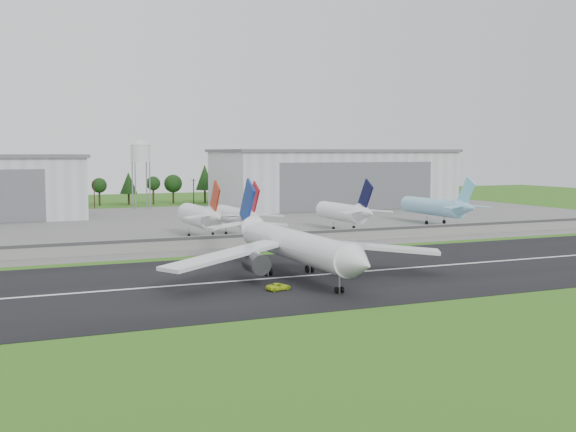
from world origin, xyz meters
name	(u,v)px	position (x,y,z in m)	size (l,w,h in m)	color
ground	(379,281)	(0.00, 0.00, 0.00)	(600.00, 600.00, 0.00)	#326417
runway	(353,272)	(0.00, 10.00, 0.05)	(320.00, 60.00, 0.10)	black
runway_centerline	(353,272)	(0.00, 10.00, 0.11)	(220.00, 1.00, 0.02)	white
apron	(197,223)	(0.00, 120.00, 0.05)	(320.00, 150.00, 0.10)	slate
blast_fence	(269,239)	(0.00, 54.99, 1.81)	(240.00, 0.61, 3.50)	gray
hangar_east	(333,178)	(75.00, 164.92, 12.63)	(102.00, 47.00, 25.20)	silver
water_tower	(140,151)	(-5.00, 185.00, 24.55)	(8.40, 8.40, 29.40)	#99999E
utility_poles	(146,207)	(0.00, 200.00, 0.00)	(230.00, 3.00, 12.00)	black
treeline	(138,204)	(0.00, 215.00, 0.00)	(320.00, 16.00, 22.00)	black
main_airliner	(296,252)	(-12.77, 9.56, 4.89)	(57.29, 59.05, 18.17)	white
ground_vehicle	(279,287)	(-21.10, -1.36, 0.73)	(2.08, 4.51, 1.25)	#C7E51A
parked_jet_red_a	(202,216)	(-11.30, 76.58, 6.31)	(7.36, 31.29, 16.83)	white
parked_jet_red_b	(239,216)	(-0.40, 76.52, 5.92)	(7.36, 31.29, 16.41)	silver
parked_jet_navy	(346,212)	(33.98, 76.53, 6.00)	(7.36, 31.29, 16.50)	white
parked_jet_skyblue	(438,207)	(71.06, 81.55, 6.07)	(7.36, 37.29, 16.63)	#84C4E4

